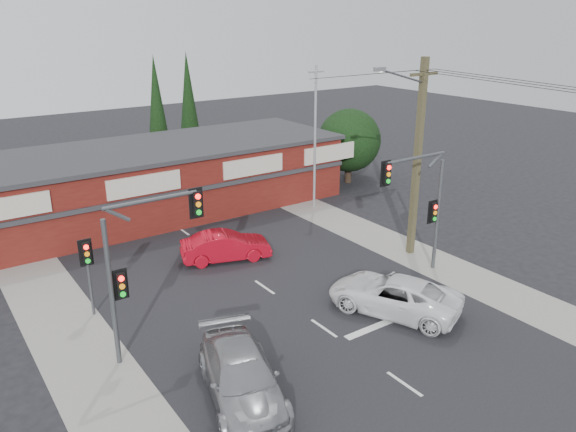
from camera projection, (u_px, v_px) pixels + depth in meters
ground at (318, 324)px, 22.75m from camera, size 120.00×120.00×0.00m
road_strip at (253, 279)px, 26.61m from camera, size 14.00×70.00×0.01m
verge_left at (69, 334)px, 22.02m from camera, size 3.00×70.00×0.02m
verge_right at (383, 241)px, 31.20m from camera, size 3.00×70.00×0.02m
stop_line at (406, 314)px, 23.48m from camera, size 6.50×0.35×0.01m
white_suv at (394, 295)px, 23.51m from camera, size 4.64×6.12×1.54m
silver_suv at (242, 377)px, 18.12m from camera, size 3.73×5.88×1.59m
red_sedan at (226, 246)px, 28.55m from camera, size 4.77×2.88×1.49m
lane_dashes at (219, 256)px, 29.23m from camera, size 0.12×54.38×0.01m
shop_building at (137, 182)px, 34.61m from camera, size 27.30×8.40×4.22m
tree_cluster at (347, 143)px, 41.62m from camera, size 5.90×5.10×5.50m
conifer_near at (157, 107)px, 41.32m from camera, size 1.80×1.80×9.25m
conifer_far at (188, 100)px, 44.75m from camera, size 1.80×1.80×9.25m
traffic_mast_left at (138, 256)px, 19.51m from camera, size 3.77×0.27×5.97m
traffic_mast_right at (423, 196)px, 25.90m from camera, size 3.96×0.27×5.97m
pedestal_signal at (87, 262)px, 22.69m from camera, size 0.55×0.27×3.38m
utility_pole at (416, 153)px, 27.76m from camera, size 4.38×0.59×10.00m
steel_pole at (315, 135)px, 35.29m from camera, size 1.20×0.16×9.00m
power_lines at (527, 89)px, 22.38m from camera, size 2.01×29.00×1.22m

